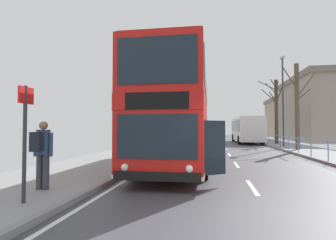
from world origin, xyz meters
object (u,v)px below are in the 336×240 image
Objects in this scene: background_bus_far_lane at (246,129)px; background_building_00 at (336,109)px; bus_stop_sign_near at (25,130)px; bare_tree_far_00 at (297,105)px; street_lamp_far_side at (283,94)px; double_decker_bus_main at (179,115)px; pedestrian_with_backpack at (42,149)px; background_building_01 at (305,117)px; bare_tree_far_01 at (276,109)px.

background_bus_far_lane is 0.73× the size of background_building_00.
bare_tree_far_00 is (10.39, 16.24, 1.85)m from bus_stop_sign_near.
double_decker_bus_main is at bearing -121.92° from street_lamp_far_side.
street_lamp_far_side is (7.78, 12.49, 2.43)m from double_decker_bus_main.
pedestrian_with_backpack is 18.71m from bare_tree_far_00.
bus_stop_sign_near is 52.65m from background_building_01.
bare_tree_far_00 is at bearing -91.77° from bare_tree_far_01.
background_bus_far_lane is 6.01× the size of pedestrian_with_backpack.
street_lamp_far_side reaches higher than background_building_01.
street_lamp_far_side is at bearing -75.10° from background_bus_far_lane.
background_building_00 is 14.86m from background_building_01.
background_bus_far_lane reaches higher than pedestrian_with_backpack.
background_bus_far_lane is 8.97m from street_lamp_far_side.
bare_tree_far_00 reaches higher than bus_stop_sign_near.
background_bus_far_lane is at bearing 73.76° from bus_stop_sign_near.
bare_tree_far_00 is 33.66m from background_building_01.
double_decker_bus_main is 1.33× the size of street_lamp_far_side.
background_building_00 reaches higher than bare_tree_far_01.
pedestrian_with_backpack is 21.51m from street_lamp_far_side.
background_building_01 is at bearing 56.70° from background_bus_far_lane.
background_building_00 reaches higher than background_bus_far_lane.
bare_tree_far_00 is 7.59m from bare_tree_far_01.
bare_tree_far_01 reaches higher than pedestrian_with_backpack.
street_lamp_far_side reaches higher than background_bus_far_lane.
background_building_01 is (19.01, 41.01, 1.59)m from double_decker_bus_main.
background_bus_far_lane is 1.50× the size of bare_tree_far_01.
street_lamp_far_side reaches higher than bare_tree_far_01.
street_lamp_far_side is 0.48× the size of background_building_01.
background_building_01 is (13.40, 20.40, 2.27)m from background_bus_far_lane.
double_decker_bus_main is at bearing -114.87° from background_building_01.
bus_stop_sign_near is at bearing -122.62° from bare_tree_far_00.
background_bus_far_lane is 28.78m from bus_stop_sign_near.
bare_tree_far_01 reaches higher than background_bus_far_lane.
double_decker_bus_main reaches higher than bus_stop_sign_near.
double_decker_bus_main is 0.64× the size of background_building_01.
bare_tree_far_01 is at bearing -55.94° from background_bus_far_lane.
background_building_01 is at bearing 65.03° from pedestrian_with_backpack.
bus_stop_sign_near is (-2.44, -7.01, -0.65)m from double_decker_bus_main.
double_decker_bus_main reaches higher than pedestrian_with_backpack.
double_decker_bus_main is at bearing -115.99° from bare_tree_far_01.
bus_stop_sign_near is 0.38× the size of bare_tree_far_00.
background_bus_far_lane is 5.05m from bare_tree_far_01.
pedestrian_with_backpack is 0.10× the size of background_building_01.
pedestrian_with_backpack is at bearing -107.67° from background_bus_far_lane.
bare_tree_far_01 is (0.41, 4.32, -1.03)m from street_lamp_far_side.
double_decker_bus_main is at bearing -124.58° from background_building_00.
background_building_01 reaches higher than bare_tree_far_00.
street_lamp_far_side is at bearing 60.00° from pedestrian_with_backpack.
bare_tree_far_01 is at bearing 64.01° from double_decker_bus_main.
street_lamp_far_side is 4.46m from bare_tree_far_01.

